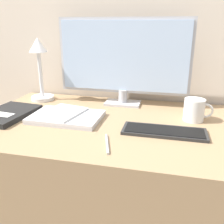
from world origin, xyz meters
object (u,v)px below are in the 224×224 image
object	(u,v)px
pen	(107,144)
notebook	(8,114)
laptop	(66,117)
ereader	(62,112)
keyboard	(164,131)
monitor	(124,59)
desk_lamp	(40,64)
coffee_mug	(195,110)

from	to	relation	value
pen	notebook	bearing A→B (deg)	161.27
notebook	pen	bearing A→B (deg)	-18.73
laptop	notebook	xyz separation A→B (m)	(-0.28, -0.02, 0.00)
ereader	keyboard	bearing A→B (deg)	-7.65
monitor	laptop	world-z (taller)	monitor
desk_lamp	coffee_mug	xyz separation A→B (m)	(0.80, -0.14, -0.15)
coffee_mug	monitor	bearing A→B (deg)	155.05
laptop	coffee_mug	world-z (taller)	coffee_mug
ereader	pen	xyz separation A→B (m)	(0.26, -0.21, -0.02)
keyboard	coffee_mug	world-z (taller)	coffee_mug
monitor	laptop	distance (m)	0.41
ereader	coffee_mug	bearing A→B (deg)	10.46
keyboard	ereader	world-z (taller)	ereader
desk_lamp	pen	world-z (taller)	desk_lamp
desk_lamp	notebook	world-z (taller)	desk_lamp
laptop	notebook	world-z (taller)	notebook
monitor	ereader	xyz separation A→B (m)	(-0.22, -0.27, -0.21)
desk_lamp	notebook	bearing A→B (deg)	-95.69
laptop	desk_lamp	world-z (taller)	desk_lamp
monitor	ereader	size ratio (longest dim) A/B	2.95
coffee_mug	pen	bearing A→B (deg)	-134.64
ereader	notebook	world-z (taller)	ereader
notebook	desk_lamp	bearing A→B (deg)	84.31
monitor	ereader	world-z (taller)	monitor
keyboard	ereader	bearing A→B (deg)	172.35
monitor	pen	size ratio (longest dim) A/B	4.73
notebook	coffee_mug	size ratio (longest dim) A/B	2.34
monitor	pen	bearing A→B (deg)	-85.67
laptop	notebook	distance (m)	0.28
laptop	ereader	size ratio (longest dim) A/B	1.36
monitor	notebook	xyz separation A→B (m)	(-0.48, -0.30, -0.22)
laptop	pen	distance (m)	0.31
ereader	coffee_mug	size ratio (longest dim) A/B	1.82
keyboard	coffee_mug	xyz separation A→B (m)	(0.12, 0.17, 0.04)
desk_lamp	notebook	size ratio (longest dim) A/B	1.15
desk_lamp	laptop	bearing A→B (deg)	-45.65
monitor	desk_lamp	bearing A→B (deg)	-177.27
keyboard	desk_lamp	world-z (taller)	desk_lamp
keyboard	notebook	distance (m)	0.70
ereader	desk_lamp	world-z (taller)	desk_lamp
monitor	desk_lamp	distance (m)	0.45
monitor	ereader	distance (m)	0.40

